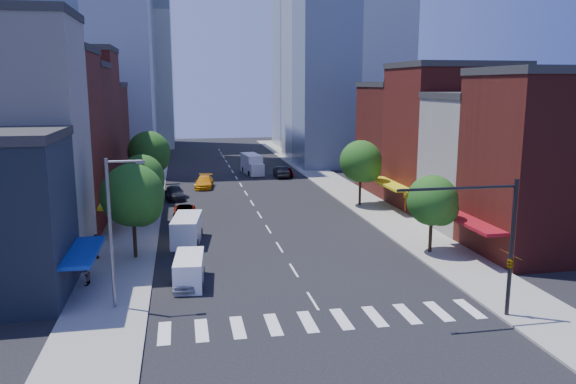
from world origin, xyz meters
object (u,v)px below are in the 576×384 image
at_px(cargo_van_near, 189,271).
at_px(taxi, 204,182).
at_px(parked_car_second, 187,225).
at_px(parked_car_front, 184,278).
at_px(parked_car_third, 185,212).
at_px(parked_car_rear, 175,193).
at_px(cargo_van_far, 187,230).
at_px(box_truck, 252,165).
at_px(traffic_car_oncoming, 281,172).
at_px(pedestrian_near, 97,246).
at_px(pedestrian_far, 85,273).
at_px(traffic_car_far, 287,172).

bearing_deg(cargo_van_near, taxi, 90.32).
bearing_deg(parked_car_second, parked_car_front, -95.63).
relative_size(parked_car_second, cargo_van_near, 0.89).
xyz_separation_m(parked_car_third, parked_car_rear, (-1.02, 10.09, 0.09)).
bearing_deg(cargo_van_far, taxi, 91.68).
xyz_separation_m(cargo_van_far, box_truck, (10.28, 36.59, 0.22)).
relative_size(parked_car_second, traffic_car_oncoming, 0.88).
distance_m(parked_car_rear, pedestrian_near, 23.42).
relative_size(parked_car_third, traffic_car_oncoming, 0.96).
relative_size(parked_car_front, parked_car_second, 0.90).
height_order(parked_car_third, pedestrian_far, pedestrian_far).
bearing_deg(parked_car_third, cargo_van_far, -87.56).
xyz_separation_m(traffic_car_oncoming, pedestrian_far, (-20.76, -42.06, 0.22)).
xyz_separation_m(parked_car_second, pedestrian_far, (-6.81, -13.15, 0.32)).
relative_size(cargo_van_far, pedestrian_near, 3.00).
xyz_separation_m(parked_car_third, taxi, (2.71, 16.80, 0.12)).
bearing_deg(parked_car_third, box_truck, 71.04).
distance_m(cargo_van_far, traffic_car_oncoming, 35.34).
bearing_deg(parked_car_second, traffic_car_far, 58.97).
relative_size(parked_car_front, traffic_car_far, 0.94).
bearing_deg(traffic_car_far, parked_car_rear, 48.10).
bearing_deg(parked_car_rear, box_truck, 51.20).
relative_size(parked_car_second, taxi, 0.80).
distance_m(cargo_van_near, traffic_car_oncoming, 45.01).
xyz_separation_m(parked_car_front, parked_car_third, (0.25, 19.95, -0.00)).
distance_m(parked_car_rear, traffic_car_far, 21.24).
bearing_deg(cargo_van_near, traffic_car_far, 75.36).
bearing_deg(parked_car_front, traffic_car_oncoming, 71.81).
relative_size(traffic_car_oncoming, box_truck, 0.66).
distance_m(parked_car_second, box_truck, 34.60).
height_order(taxi, pedestrian_far, pedestrian_far).
distance_m(parked_car_second, parked_car_rear, 15.68).
relative_size(parked_car_third, taxi, 0.88).
distance_m(parked_car_front, pedestrian_near, 9.79).
height_order(cargo_van_far, taxi, cargo_van_far).
height_order(parked_car_rear, cargo_van_far, cargo_van_far).
xyz_separation_m(parked_car_second, taxi, (2.58, 22.35, 0.07)).
relative_size(parked_car_third, pedestrian_far, 2.68).
bearing_deg(cargo_van_near, parked_car_third, 94.77).
relative_size(cargo_van_near, cargo_van_far, 0.84).
relative_size(cargo_van_near, taxi, 0.90).
relative_size(box_truck, pedestrian_near, 3.91).
height_order(parked_car_front, parked_car_third, parked_car_front).
bearing_deg(cargo_van_near, cargo_van_far, 94.47).
distance_m(cargo_van_near, taxi, 36.33).
bearing_deg(pedestrian_near, parked_car_third, -31.14).
xyz_separation_m(cargo_van_far, traffic_car_oncoming, (13.97, 32.46, -0.35)).
xyz_separation_m(parked_car_second, parked_car_third, (-0.13, 5.55, -0.05)).
relative_size(parked_car_third, cargo_van_near, 0.98).
distance_m(taxi, pedestrian_near, 30.90).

